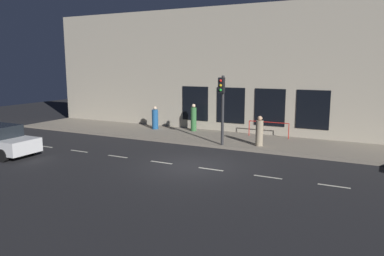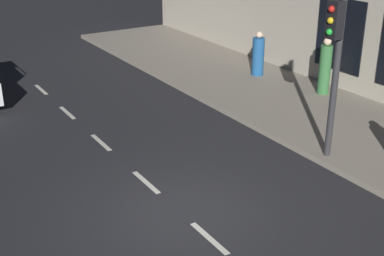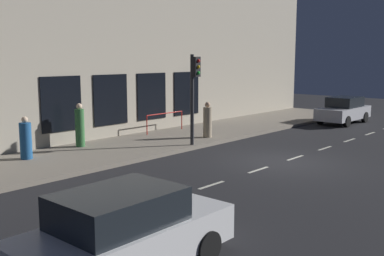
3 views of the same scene
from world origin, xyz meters
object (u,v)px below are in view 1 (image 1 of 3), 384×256
Objects in this scene: traffic_light at (222,100)px; pedestrian_1 at (194,118)px; pedestrian_0 at (259,132)px; pedestrian_2 at (155,119)px.

pedestrian_1 is (3.40, 3.45, -1.72)m from traffic_light.
pedestrian_0 is 1.05× the size of pedestrian_2.
traffic_light is at bearing -93.12° from pedestrian_0.
traffic_light is at bearing 35.67° from pedestrian_2.
pedestrian_2 is at bearing -178.39° from pedestrian_1.
traffic_light is 5.14m from pedestrian_1.
pedestrian_2 is (2.03, 8.12, -0.05)m from pedestrian_0.
traffic_light is 2.10× the size of pedestrian_1.
pedestrian_0 reaches higher than pedestrian_2.
pedestrian_2 is (-0.53, 2.75, -0.14)m from pedestrian_1.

